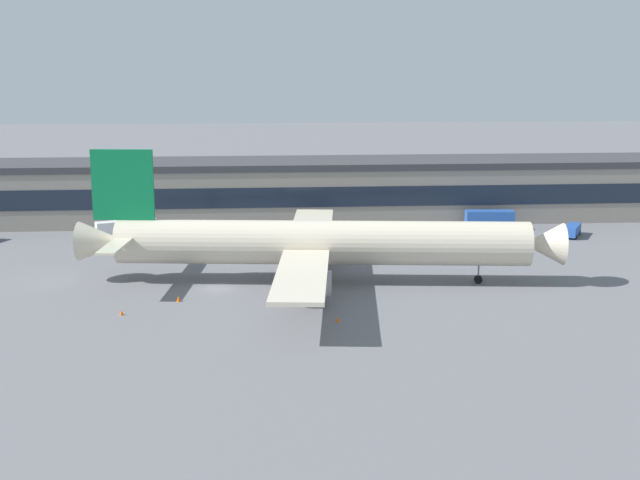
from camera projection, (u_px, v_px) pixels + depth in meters
name	position (u px, v px, depth m)	size (l,w,h in m)	color
ground_plane	(217.00, 289.00, 112.67)	(600.00, 600.00, 0.00)	slate
terminal_building	(227.00, 191.00, 159.15)	(179.91, 16.31, 11.21)	gray
airliner	(316.00, 243.00, 114.81)	(65.16, 55.91, 17.90)	beige
crew_van	(111.00, 228.00, 145.66)	(5.64, 3.86, 2.55)	white
belt_loader	(572.00, 230.00, 145.72)	(4.88, 6.56, 1.95)	#2651A5
fuel_truck	(491.00, 219.00, 151.66)	(8.61, 3.50, 3.35)	#2651A5
traffic_cone_0	(178.00, 299.00, 106.58)	(0.58, 0.58, 0.72)	#F2590C
traffic_cone_1	(337.00, 319.00, 98.34)	(0.48, 0.48, 0.60)	#F2590C
traffic_cone_2	(121.00, 313.00, 100.95)	(0.50, 0.50, 0.62)	#F2590C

